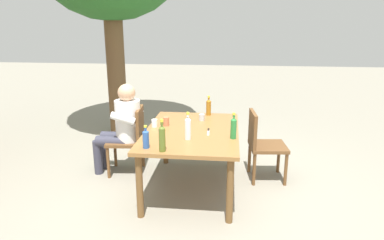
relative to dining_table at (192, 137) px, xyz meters
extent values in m
plane|color=gray|center=(0.00, 0.00, -0.64)|extent=(24.00, 24.00, 0.00)
cube|color=olive|center=(0.00, 0.00, 0.06)|extent=(1.56, 1.06, 0.04)
cylinder|color=brown|center=(-0.70, -0.45, -0.30)|extent=(0.07, 0.07, 0.68)
cylinder|color=brown|center=(0.70, -0.45, -0.30)|extent=(0.07, 0.07, 0.68)
cylinder|color=brown|center=(-0.70, 0.45, -0.30)|extent=(0.07, 0.07, 0.68)
cylinder|color=brown|center=(0.70, 0.45, -0.30)|extent=(0.07, 0.07, 0.68)
cube|color=brown|center=(0.35, 0.91, -0.21)|extent=(0.48, 0.48, 0.04)
cube|color=brown|center=(0.37, 0.71, 0.02)|extent=(0.42, 0.08, 0.42)
cylinder|color=brown|center=(0.52, 1.12, -0.44)|extent=(0.04, 0.04, 0.41)
cylinder|color=brown|center=(0.14, 1.08, -0.44)|extent=(0.04, 0.04, 0.41)
cylinder|color=brown|center=(0.56, 0.74, -0.44)|extent=(0.04, 0.04, 0.41)
cylinder|color=brown|center=(0.18, 0.70, -0.44)|extent=(0.04, 0.04, 0.41)
cube|color=brown|center=(0.35, -0.91, -0.21)|extent=(0.48, 0.48, 0.04)
cube|color=brown|center=(0.33, -0.71, 0.02)|extent=(0.42, 0.08, 0.42)
cylinder|color=brown|center=(0.18, -1.12, -0.44)|extent=(0.04, 0.04, 0.41)
cylinder|color=brown|center=(0.56, -1.08, -0.44)|extent=(0.04, 0.04, 0.41)
cylinder|color=brown|center=(0.14, -0.74, -0.44)|extent=(0.04, 0.04, 0.41)
cylinder|color=brown|center=(0.52, -0.70, -0.44)|extent=(0.04, 0.04, 0.41)
cylinder|color=white|center=(0.35, 0.86, 0.07)|extent=(0.32, 0.32, 0.52)
sphere|color=tan|center=(0.35, 0.86, 0.43)|extent=(0.22, 0.22, 0.22)
cylinder|color=#383847|center=(0.44, 1.06, -0.19)|extent=(0.14, 0.40, 0.14)
cylinder|color=#383847|center=(0.44, 1.26, -0.42)|extent=(0.11, 0.11, 0.45)
cylinder|color=white|center=(0.54, 0.86, 0.15)|extent=(0.09, 0.31, 0.16)
cylinder|color=#383847|center=(0.26, 1.06, -0.19)|extent=(0.14, 0.40, 0.14)
cylinder|color=#383847|center=(0.26, 1.26, -0.42)|extent=(0.11, 0.11, 0.45)
cylinder|color=white|center=(0.16, 0.86, 0.15)|extent=(0.09, 0.31, 0.16)
cylinder|color=white|center=(-0.32, 0.01, 0.19)|extent=(0.06, 0.06, 0.21)
cone|color=white|center=(-0.32, 0.01, 0.31)|extent=(0.06, 0.06, 0.03)
cylinder|color=white|center=(-0.32, 0.01, 0.34)|extent=(0.03, 0.03, 0.03)
cylinder|color=yellow|center=(-0.32, 0.01, 0.36)|extent=(0.03, 0.03, 0.02)
cylinder|color=#287A38|center=(-0.24, -0.47, 0.18)|extent=(0.06, 0.06, 0.20)
cone|color=#287A38|center=(-0.24, -0.47, 0.30)|extent=(0.06, 0.06, 0.03)
cylinder|color=#287A38|center=(-0.24, -0.47, 0.33)|extent=(0.03, 0.03, 0.03)
cylinder|color=yellow|center=(-0.24, -0.47, 0.35)|extent=(0.03, 0.03, 0.02)
cylinder|color=#996019|center=(0.68, -0.15, 0.17)|extent=(0.06, 0.06, 0.19)
cone|color=#996019|center=(0.68, -0.15, 0.28)|extent=(0.06, 0.06, 0.03)
cylinder|color=#996019|center=(0.68, -0.15, 0.31)|extent=(0.03, 0.03, 0.03)
cylinder|color=yellow|center=(0.68, -0.15, 0.33)|extent=(0.03, 0.03, 0.02)
cylinder|color=#566623|center=(-0.70, 0.21, 0.20)|extent=(0.06, 0.06, 0.23)
cone|color=#566623|center=(-0.70, 0.21, 0.33)|extent=(0.06, 0.06, 0.03)
cylinder|color=#566623|center=(-0.70, 0.21, 0.36)|extent=(0.03, 0.03, 0.03)
cylinder|color=yellow|center=(-0.70, 0.21, 0.39)|extent=(0.03, 0.03, 0.03)
cylinder|color=#2D56A3|center=(-0.63, 0.38, 0.16)|extent=(0.06, 0.06, 0.17)
cone|color=#2D56A3|center=(-0.63, 0.38, 0.26)|extent=(0.06, 0.06, 0.02)
cylinder|color=#2D56A3|center=(-0.63, 0.38, 0.28)|extent=(0.03, 0.03, 0.02)
cylinder|color=yellow|center=(-0.63, 0.38, 0.30)|extent=(0.03, 0.03, 0.02)
cylinder|color=white|center=(0.07, 0.45, 0.13)|extent=(0.07, 0.07, 0.09)
cylinder|color=#B2B7BC|center=(0.41, -0.08, 0.12)|extent=(0.07, 0.07, 0.08)
cylinder|color=#BC6B47|center=(0.14, 0.33, 0.13)|extent=(0.07, 0.07, 0.10)
cube|color=silver|center=(-0.09, -0.19, 0.08)|extent=(0.18, 0.03, 0.01)
cube|color=black|center=(0.02, -0.19, 0.09)|extent=(0.08, 0.02, 0.01)
cube|color=#47663D|center=(1.33, 0.00, -0.43)|extent=(0.34, 0.18, 0.41)
cube|color=#395130|center=(1.33, -0.12, -0.51)|extent=(0.24, 0.06, 0.18)
cylinder|color=brown|center=(1.92, 1.51, 0.62)|extent=(0.31, 0.31, 2.53)
camera|label=1|loc=(-3.75, -0.42, 1.28)|focal=32.34mm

